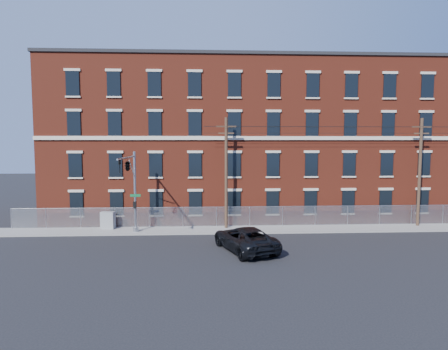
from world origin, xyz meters
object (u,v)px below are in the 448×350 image
pickup_truck (245,239)px  utility_pole_near (226,171)px  utility_cabinet (108,220)px  traffic_signal_mast (129,174)px

pickup_truck → utility_pole_near: bearing=-102.3°
utility_pole_near → utility_cabinet: utility_pole_near is taller
utility_pole_near → pickup_truck: bearing=-82.1°
traffic_signal_mast → pickup_truck: (8.97, -3.64, -4.51)m
traffic_signal_mast → utility_pole_near: utility_pole_near is taller
utility_pole_near → pickup_truck: utility_pole_near is taller
pickup_truck → utility_cabinet: 13.71m
utility_pole_near → utility_cabinet: (-10.70, 0.14, -4.45)m
utility_pole_near → utility_cabinet: 11.59m
traffic_signal_mast → pickup_truck: 10.68m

